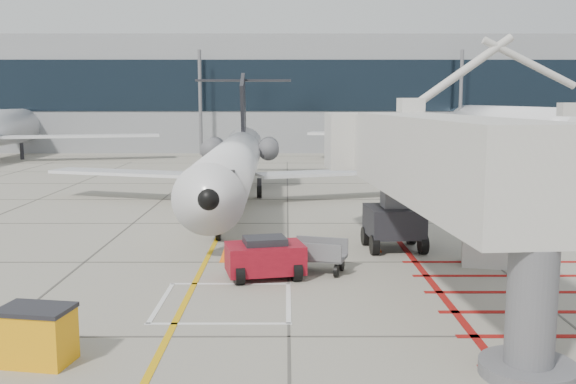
{
  "coord_description": "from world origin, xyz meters",
  "views": [
    {
      "loc": [
        -0.06,
        -20.49,
        6.3
      ],
      "look_at": [
        0.0,
        6.0,
        2.5
      ],
      "focal_mm": 40.0,
      "sensor_mm": 36.0,
      "label": 1
    }
  ],
  "objects_px": {
    "pushback_tug": "(265,256)",
    "spill_bin": "(37,335)",
    "regional_jet": "(229,140)",
    "jet_bridge": "(442,176)"
  },
  "relations": [
    {
      "from": "pushback_tug",
      "to": "spill_bin",
      "type": "bearing_deg",
      "value": -137.56
    },
    {
      "from": "regional_jet",
      "to": "jet_bridge",
      "type": "bearing_deg",
      "value": -62.27
    },
    {
      "from": "spill_bin",
      "to": "regional_jet",
      "type": "bearing_deg",
      "value": 92.08
    },
    {
      "from": "jet_bridge",
      "to": "spill_bin",
      "type": "bearing_deg",
      "value": -156.74
    },
    {
      "from": "jet_bridge",
      "to": "spill_bin",
      "type": "xyz_separation_m",
      "value": [
        -11.06,
        -5.85,
        -3.15
      ]
    },
    {
      "from": "regional_jet",
      "to": "jet_bridge",
      "type": "height_order",
      "value": "regional_jet"
    },
    {
      "from": "jet_bridge",
      "to": "pushback_tug",
      "type": "relative_size",
      "value": 7.15
    },
    {
      "from": "regional_jet",
      "to": "pushback_tug",
      "type": "height_order",
      "value": "regional_jet"
    },
    {
      "from": "jet_bridge",
      "to": "spill_bin",
      "type": "relative_size",
      "value": 11.81
    },
    {
      "from": "jet_bridge",
      "to": "pushback_tug",
      "type": "bearing_deg",
      "value": 159.74
    }
  ]
}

